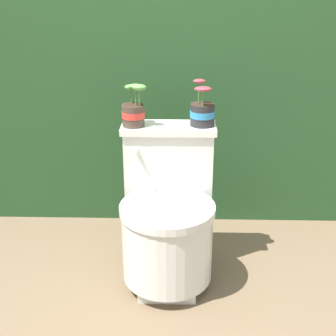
{
  "coord_description": "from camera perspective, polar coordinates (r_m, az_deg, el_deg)",
  "views": [
    {
      "loc": [
        0.09,
        -1.84,
        1.38
      ],
      "look_at": [
        0.04,
        0.13,
        0.56
      ],
      "focal_mm": 50.0,
      "sensor_mm": 36.0,
      "label": 1
    }
  ],
  "objects": [
    {
      "name": "potted_plant_left",
      "position": [
        2.16,
        -4.22,
        6.95
      ],
      "size": [
        0.12,
        0.11,
        0.2
      ],
      "color": "#47382D",
      "rests_on": "toilet"
    },
    {
      "name": "potted_plant_midleft",
      "position": [
        2.17,
        4.21,
        6.84
      ],
      "size": [
        0.12,
        0.13,
        0.21
      ],
      "color": "#262628",
      "rests_on": "toilet"
    },
    {
      "name": "toilet",
      "position": [
        2.2,
        -0.04,
        -6.51
      ],
      "size": [
        0.44,
        0.53,
        0.73
      ],
      "color": "silver",
      "rests_on": "ground"
    },
    {
      "name": "hedge_backdrop",
      "position": [
        2.9,
        -0.36,
        12.79
      ],
      "size": [
        3.09,
        0.68,
        1.78
      ],
      "color": "#234723",
      "rests_on": "ground"
    },
    {
      "name": "ground_plane",
      "position": [
        2.3,
        -1.12,
        -14.26
      ],
      "size": [
        12.0,
        12.0,
        0.0
      ],
      "primitive_type": "plane",
      "color": "brown"
    }
  ]
}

